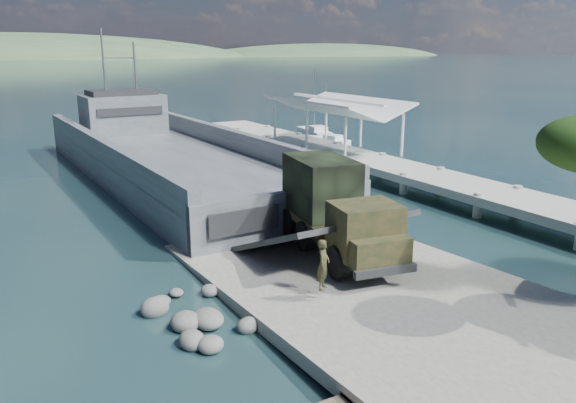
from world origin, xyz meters
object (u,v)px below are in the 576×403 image
object	(u,v)px
sailboat_near	(326,142)
sailboat_far	(314,133)
landing_craft	(170,165)
military_truck	(334,208)
soldier	(323,275)
pier	(343,147)

from	to	relation	value
sailboat_near	sailboat_far	size ratio (longest dim) A/B	0.85
landing_craft	sailboat_near	bearing A→B (deg)	18.32
military_truck	sailboat_near	xyz separation A→B (m)	(16.87, 25.31, -2.07)
sailboat_near	military_truck	bearing A→B (deg)	-141.57
soldier	sailboat_near	bearing A→B (deg)	12.59
pier	landing_craft	world-z (taller)	landing_craft
landing_craft	sailboat_far	distance (m)	22.51
soldier	pier	bearing A→B (deg)	9.57
landing_craft	sailboat_far	size ratio (longest dim) A/B	5.42
military_truck	sailboat_near	world-z (taller)	sailboat_near
pier	military_truck	bearing A→B (deg)	-127.05
pier	sailboat_far	world-z (taller)	sailboat_far
pier	sailboat_near	size ratio (longest dim) A/B	7.20
pier	sailboat_far	size ratio (longest dim) A/B	6.16
military_truck	sailboat_near	size ratio (longest dim) A/B	1.39
pier	sailboat_near	xyz separation A→B (m)	(4.71, 9.20, -1.27)
military_truck	soldier	size ratio (longest dim) A/B	4.71
landing_craft	sailboat_near	xyz separation A→B (m)	(17.66, 6.15, -0.61)
pier	landing_craft	distance (m)	13.32
pier	military_truck	world-z (taller)	pier
sailboat_near	sailboat_far	xyz separation A→B (m)	(1.89, 4.99, 0.06)
soldier	landing_craft	bearing A→B (deg)	41.16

